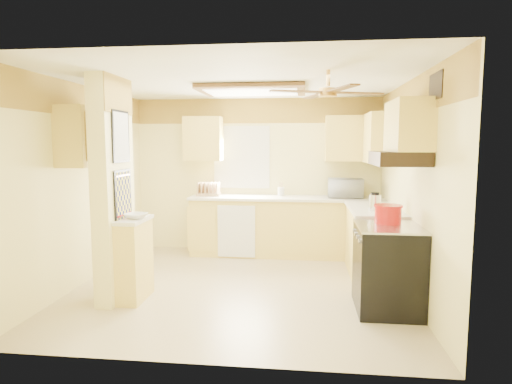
# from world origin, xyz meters

# --- Properties ---
(floor) EXTENTS (4.00, 4.00, 0.00)m
(floor) POSITION_xyz_m (0.00, 0.00, 0.00)
(floor) COLOR #C6AF89
(floor) RESTS_ON ground
(ceiling) EXTENTS (4.00, 4.00, 0.00)m
(ceiling) POSITION_xyz_m (0.00, 0.00, 2.50)
(ceiling) COLOR white
(ceiling) RESTS_ON wall_back
(wall_back) EXTENTS (4.00, 0.00, 4.00)m
(wall_back) POSITION_xyz_m (0.00, 1.90, 1.25)
(wall_back) COLOR #FFF19B
(wall_back) RESTS_ON floor
(wall_front) EXTENTS (4.00, 0.00, 4.00)m
(wall_front) POSITION_xyz_m (0.00, -1.90, 1.25)
(wall_front) COLOR #FFF19B
(wall_front) RESTS_ON floor
(wall_left) EXTENTS (0.00, 3.80, 3.80)m
(wall_left) POSITION_xyz_m (-2.00, 0.00, 1.25)
(wall_left) COLOR #FFF19B
(wall_left) RESTS_ON floor
(wall_right) EXTENTS (0.00, 3.80, 3.80)m
(wall_right) POSITION_xyz_m (2.00, 0.00, 1.25)
(wall_right) COLOR #FFF19B
(wall_right) RESTS_ON floor
(wallpaper_border) EXTENTS (4.00, 0.02, 0.40)m
(wallpaper_border) POSITION_xyz_m (0.00, 1.88, 2.30)
(wallpaper_border) COLOR gold
(wallpaper_border) RESTS_ON wall_back
(partition_column) EXTENTS (0.20, 0.70, 2.50)m
(partition_column) POSITION_xyz_m (-1.35, -0.55, 1.25)
(partition_column) COLOR #FFF19B
(partition_column) RESTS_ON floor
(partition_ledge) EXTENTS (0.25, 0.55, 0.90)m
(partition_ledge) POSITION_xyz_m (-1.13, -0.55, 0.45)
(partition_ledge) COLOR #FCDD60
(partition_ledge) RESTS_ON floor
(ledge_top) EXTENTS (0.28, 0.58, 0.04)m
(ledge_top) POSITION_xyz_m (-1.13, -0.55, 0.92)
(ledge_top) COLOR silver
(ledge_top) RESTS_ON partition_ledge
(lower_cabinets_back) EXTENTS (3.00, 0.60, 0.90)m
(lower_cabinets_back) POSITION_xyz_m (0.50, 1.60, 0.45)
(lower_cabinets_back) COLOR #FCDD60
(lower_cabinets_back) RESTS_ON floor
(lower_cabinets_right) EXTENTS (0.60, 1.40, 0.90)m
(lower_cabinets_right) POSITION_xyz_m (1.70, 0.60, 0.45)
(lower_cabinets_right) COLOR #FCDD60
(lower_cabinets_right) RESTS_ON floor
(countertop_back) EXTENTS (3.04, 0.64, 0.04)m
(countertop_back) POSITION_xyz_m (0.50, 1.59, 0.92)
(countertop_back) COLOR silver
(countertop_back) RESTS_ON lower_cabinets_back
(countertop_right) EXTENTS (0.64, 1.44, 0.04)m
(countertop_right) POSITION_xyz_m (1.69, 0.60, 0.92)
(countertop_right) COLOR silver
(countertop_right) RESTS_ON lower_cabinets_right
(dishwasher_panel) EXTENTS (0.58, 0.02, 0.80)m
(dishwasher_panel) POSITION_xyz_m (-0.25, 1.29, 0.43)
(dishwasher_panel) COLOR white
(dishwasher_panel) RESTS_ON lower_cabinets_back
(window) EXTENTS (0.92, 0.02, 1.02)m
(window) POSITION_xyz_m (-0.25, 1.89, 1.55)
(window) COLOR white
(window) RESTS_ON wall_back
(upper_cab_back_left) EXTENTS (0.60, 0.35, 0.70)m
(upper_cab_back_left) POSITION_xyz_m (-0.85, 1.72, 1.85)
(upper_cab_back_left) COLOR #FCDD60
(upper_cab_back_left) RESTS_ON wall_back
(upper_cab_back_right) EXTENTS (0.90, 0.35, 0.70)m
(upper_cab_back_right) POSITION_xyz_m (1.55, 1.72, 1.85)
(upper_cab_back_right) COLOR #FCDD60
(upper_cab_back_right) RESTS_ON wall_back
(upper_cab_right) EXTENTS (0.35, 1.00, 0.70)m
(upper_cab_right) POSITION_xyz_m (1.82, 1.25, 1.85)
(upper_cab_right) COLOR #FCDD60
(upper_cab_right) RESTS_ON wall_right
(upper_cab_left_wall) EXTENTS (0.35, 0.75, 0.70)m
(upper_cab_left_wall) POSITION_xyz_m (-1.82, -0.25, 1.85)
(upper_cab_left_wall) COLOR #FCDD60
(upper_cab_left_wall) RESTS_ON wall_left
(upper_cab_over_stove) EXTENTS (0.35, 0.76, 0.52)m
(upper_cab_over_stove) POSITION_xyz_m (1.82, -0.55, 1.95)
(upper_cab_over_stove) COLOR #FCDD60
(upper_cab_over_stove) RESTS_ON wall_right
(stove) EXTENTS (0.68, 0.77, 0.92)m
(stove) POSITION_xyz_m (1.67, -0.55, 0.46)
(stove) COLOR black
(stove) RESTS_ON floor
(range_hood) EXTENTS (0.50, 0.76, 0.14)m
(range_hood) POSITION_xyz_m (1.74, -0.55, 1.62)
(range_hood) COLOR black
(range_hood) RESTS_ON upper_cab_over_stove
(poster_menu) EXTENTS (0.02, 0.42, 0.57)m
(poster_menu) POSITION_xyz_m (-1.24, -0.55, 1.85)
(poster_menu) COLOR black
(poster_menu) RESTS_ON partition_column
(poster_nashville) EXTENTS (0.02, 0.42, 0.57)m
(poster_nashville) POSITION_xyz_m (-1.24, -0.55, 1.20)
(poster_nashville) COLOR black
(poster_nashville) RESTS_ON partition_column
(ceiling_light_panel) EXTENTS (1.35, 0.95, 0.06)m
(ceiling_light_panel) POSITION_xyz_m (0.10, 0.50, 2.46)
(ceiling_light_panel) COLOR brown
(ceiling_light_panel) RESTS_ON ceiling
(ceiling_fan) EXTENTS (1.15, 1.15, 0.26)m
(ceiling_fan) POSITION_xyz_m (1.00, -0.70, 2.29)
(ceiling_fan) COLOR gold
(ceiling_fan) RESTS_ON ceiling
(vent_grate) EXTENTS (0.02, 0.40, 0.25)m
(vent_grate) POSITION_xyz_m (1.98, -0.90, 2.30)
(vent_grate) COLOR black
(vent_grate) RESTS_ON wall_right
(microwave) EXTENTS (0.54, 0.37, 0.29)m
(microwave) POSITION_xyz_m (1.42, 1.62, 1.09)
(microwave) COLOR white
(microwave) RESTS_ON countertop_back
(bowl) EXTENTS (0.29, 0.29, 0.06)m
(bowl) POSITION_xyz_m (-1.09, -0.57, 0.97)
(bowl) COLOR white
(bowl) RESTS_ON ledge_top
(dutch_oven) EXTENTS (0.30, 0.30, 0.20)m
(dutch_oven) POSITION_xyz_m (1.68, -0.41, 1.02)
(dutch_oven) COLOR red
(dutch_oven) RESTS_ON stove
(kettle) EXTENTS (0.15, 0.15, 0.23)m
(kettle) POSITION_xyz_m (1.66, 0.33, 1.05)
(kettle) COLOR silver
(kettle) RESTS_ON countertop_right
(dish_rack) EXTENTS (0.38, 0.29, 0.21)m
(dish_rack) POSITION_xyz_m (-0.76, 1.63, 1.02)
(dish_rack) COLOR tan
(dish_rack) RESTS_ON countertop_back
(utensil_crock) EXTENTS (0.11, 0.11, 0.21)m
(utensil_crock) POSITION_xyz_m (0.41, 1.71, 1.01)
(utensil_crock) COLOR white
(utensil_crock) RESTS_ON countertop_back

